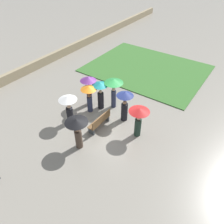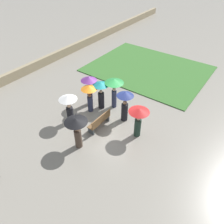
# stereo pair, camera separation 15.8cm
# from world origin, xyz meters

# --- Properties ---
(ground_plane) EXTENTS (90.00, 90.00, 0.00)m
(ground_plane) POSITION_xyz_m (0.00, 0.00, 0.00)
(ground_plane) COLOR gray
(lawn_patch_near) EXTENTS (7.27, 9.13, 0.06)m
(lawn_patch_near) POSITION_xyz_m (-6.89, -1.35, 0.03)
(lawn_patch_near) COLOR #386B2D
(lawn_patch_near) RESTS_ON ground_plane
(parapet_wall) EXTENTS (45.00, 0.35, 0.72)m
(parapet_wall) POSITION_xyz_m (0.00, -8.78, 0.36)
(parapet_wall) COLOR gray
(parapet_wall) RESTS_ON ground_plane
(park_bench) EXTENTS (1.59, 0.43, 0.90)m
(park_bench) POSITION_xyz_m (0.94, -0.18, 0.46)
(park_bench) COLOR brown
(park_bench) RESTS_ON ground_plane
(crowd_person_black) EXTENTS (1.14, 1.14, 1.84)m
(crowd_person_black) POSITION_xyz_m (2.71, -0.18, 1.30)
(crowd_person_black) COLOR #47382D
(crowd_person_black) RESTS_ON ground_plane
(crowd_person_teal) EXTENTS (0.97, 0.97, 1.85)m
(crowd_person_teal) POSITION_xyz_m (-0.57, -1.26, 1.20)
(crowd_person_teal) COLOR black
(crowd_person_teal) RESTS_ON ground_plane
(crowd_person_purple) EXTENTS (0.99, 0.99, 2.00)m
(crowd_person_purple) POSITION_xyz_m (-0.48, -2.10, 1.45)
(crowd_person_purple) COLOR #2D2333
(crowd_person_purple) RESTS_ON ground_plane
(crowd_person_navy) EXTENTS (0.96, 0.96, 1.97)m
(crowd_person_navy) POSITION_xyz_m (-0.43, 0.55, 1.32)
(crowd_person_navy) COLOR black
(crowd_person_navy) RESTS_ON ground_plane
(crowd_person_green) EXTENTS (1.16, 1.16, 2.00)m
(crowd_person_green) POSITION_xyz_m (-1.12, -0.68, 1.54)
(crowd_person_green) COLOR #282D47
(crowd_person_green) RESTS_ON ground_plane
(crowd_person_white) EXTENTS (1.02, 1.02, 1.82)m
(crowd_person_white) POSITION_xyz_m (1.55, -1.87, 1.24)
(crowd_person_white) COLOR black
(crowd_person_white) RESTS_ON ground_plane
(crowd_person_orange) EXTENTS (0.96, 0.96, 1.82)m
(crowd_person_orange) POSITION_xyz_m (0.09, -1.61, 1.29)
(crowd_person_orange) COLOR #282D47
(crowd_person_orange) RESTS_ON ground_plane
(crowd_person_red) EXTENTS (1.09, 1.09, 1.83)m
(crowd_person_red) POSITION_xyz_m (0.25, 1.83, 1.28)
(crowd_person_red) COLOR #1E3328
(crowd_person_red) RESTS_ON ground_plane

